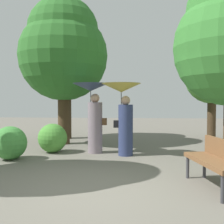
{
  "coord_description": "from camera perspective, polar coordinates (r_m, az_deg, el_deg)",
  "views": [
    {
      "loc": [
        0.74,
        -4.57,
        1.5
      ],
      "look_at": [
        0.0,
        3.87,
        1.16
      ],
      "focal_mm": 44.65,
      "sensor_mm": 36.0,
      "label": 1
    }
  ],
  "objects": [
    {
      "name": "tree_near_left",
      "position": [
        11.43,
        -9.46,
        11.71
      ],
      "size": [
        2.73,
        2.73,
        5.06
      ],
      "color": "#42301E",
      "rests_on": "ground"
    },
    {
      "name": "person_right",
      "position": [
        7.62,
        2.31,
        1.2
      ],
      "size": [
        1.09,
        1.09,
        1.98
      ],
      "rotation": [
        0.0,
        0.0,
        1.61
      ],
      "color": "navy",
      "rests_on": "ground"
    },
    {
      "name": "tree_far_back",
      "position": [
        10.01,
        -9.94,
        12.63
      ],
      "size": [
        3.07,
        3.07,
        5.09
      ],
      "color": "#42301E",
      "rests_on": "ground"
    },
    {
      "name": "park_bench",
      "position": [
        5.14,
        20.73,
        -8.95
      ],
      "size": [
        0.78,
        1.57,
        0.83
      ],
      "rotation": [
        0.0,
        0.0,
        -1.37
      ],
      "color": "#38383D",
      "rests_on": "ground"
    },
    {
      "name": "tree_mid_right",
      "position": [
        11.49,
        19.82,
        7.8
      ],
      "size": [
        2.08,
        2.08,
        3.92
      ],
      "color": "#42301E",
      "rests_on": "ground"
    },
    {
      "name": "person_left",
      "position": [
        8.04,
        -3.9,
        0.91
      ],
      "size": [
        1.05,
        1.05,
        2.01
      ],
      "rotation": [
        0.0,
        0.0,
        1.61
      ],
      "color": "gray",
      "rests_on": "ground"
    },
    {
      "name": "bush_path_left",
      "position": [
        7.6,
        -20.16,
        -5.97
      ],
      "size": [
        0.86,
        0.86,
        0.86
      ],
      "primitive_type": "sphere",
      "color": "#428C3D",
      "rests_on": "ground"
    },
    {
      "name": "ground_plane",
      "position": [
        4.86,
        -4.12,
        -15.68
      ],
      "size": [
        40.0,
        40.0,
        0.0
      ],
      "primitive_type": "plane",
      "color": "#6B665B"
    },
    {
      "name": "bush_path_right",
      "position": [
        8.3,
        -12.08,
        -5.24
      ],
      "size": [
        0.84,
        0.84,
        0.84
      ],
      "primitive_type": "sphere",
      "color": "#4C9338",
      "rests_on": "ground"
    }
  ]
}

